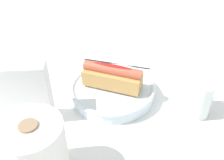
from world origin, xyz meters
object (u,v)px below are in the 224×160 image
at_px(serving_bowl, 112,91).
at_px(water_glass, 197,99).
at_px(hotdog_front, 112,77).
at_px(napkin_box, 25,93).
at_px(chopstick_near, 116,63).
at_px(paper_towel_roll, 36,153).

relative_size(serving_bowl, water_glass, 2.50).
distance_m(serving_bowl, water_glass, 0.21).
bearing_deg(hotdog_front, serving_bowl, 45.00).
bearing_deg(napkin_box, hotdog_front, -162.16).
relative_size(napkin_box, chopstick_near, 0.68).
bearing_deg(water_glass, napkin_box, 14.49).
height_order(serving_bowl, chopstick_near, serving_bowl).
relative_size(paper_towel_roll, napkin_box, 0.89).
height_order(serving_bowl, napkin_box, napkin_box).
relative_size(serving_bowl, napkin_box, 1.50).
height_order(hotdog_front, chopstick_near, hotdog_front).
relative_size(water_glass, chopstick_near, 0.41).
distance_m(hotdog_front, water_glass, 0.21).
bearing_deg(chopstick_near, water_glass, 146.32).
bearing_deg(water_glass, hotdog_front, -4.85).
xyz_separation_m(napkin_box, chopstick_near, (-0.15, -0.28, -0.07)).
xyz_separation_m(water_glass, napkin_box, (0.39, 0.10, 0.03)).
relative_size(hotdog_front, napkin_box, 1.04).
bearing_deg(water_glass, serving_bowl, -4.85).
bearing_deg(paper_towel_roll, chopstick_near, -98.61).
distance_m(water_glass, napkin_box, 0.40).
height_order(napkin_box, chopstick_near, napkin_box).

